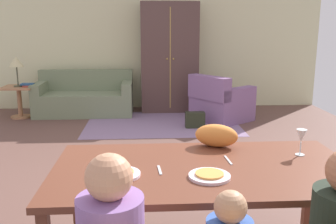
{
  "coord_description": "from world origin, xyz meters",
  "views": [
    {
      "loc": [
        -0.1,
        -3.73,
        1.63
      ],
      "look_at": [
        0.11,
        -0.28,
        0.85
      ],
      "focal_mm": 40.09,
      "sensor_mm": 36.0,
      "label": 1
    }
  ],
  "objects_px": {
    "armchair": "(220,103)",
    "book_lower": "(30,86)",
    "wine_glass": "(301,137)",
    "cat": "(216,136)",
    "side_table": "(19,97)",
    "plate_near_child": "(209,176)",
    "table_lamp": "(16,63)",
    "plate_near_man": "(120,174)",
    "armoire": "(169,58)",
    "book_upper": "(27,84)",
    "handbag": "(195,120)",
    "dining_table": "(204,176)",
    "couch": "(85,98)"
  },
  "relations": [
    {
      "from": "couch",
      "to": "book_upper",
      "type": "xyz_separation_m",
      "value": [
        -0.98,
        -0.27,
        0.32
      ]
    },
    {
      "from": "wine_glass",
      "to": "armoire",
      "type": "distance_m",
      "value": 4.97
    },
    {
      "from": "dining_table",
      "to": "wine_glass",
      "type": "relative_size",
      "value": 10.44
    },
    {
      "from": "armchair",
      "to": "side_table",
      "type": "height_order",
      "value": "armchair"
    },
    {
      "from": "couch",
      "to": "table_lamp",
      "type": "height_order",
      "value": "table_lamp"
    },
    {
      "from": "plate_near_man",
      "to": "armoire",
      "type": "bearing_deg",
      "value": 83.12
    },
    {
      "from": "wine_glass",
      "to": "table_lamp",
      "type": "height_order",
      "value": "table_lamp"
    },
    {
      "from": "plate_near_child",
      "to": "table_lamp",
      "type": "height_order",
      "value": "table_lamp"
    },
    {
      "from": "armchair",
      "to": "side_table",
      "type": "xyz_separation_m",
      "value": [
        -3.63,
        0.43,
        0.06
      ]
    },
    {
      "from": "armoire",
      "to": "side_table",
      "type": "xyz_separation_m",
      "value": [
        -2.78,
        -0.46,
        -0.67
      ]
    },
    {
      "from": "plate_near_child",
      "to": "handbag",
      "type": "xyz_separation_m",
      "value": [
        0.44,
        3.93,
        -0.64
      ]
    },
    {
      "from": "armoire",
      "to": "handbag",
      "type": "distance_m",
      "value": 1.68
    },
    {
      "from": "dining_table",
      "to": "armchair",
      "type": "distance_m",
      "value": 4.34
    },
    {
      "from": "plate_near_man",
      "to": "cat",
      "type": "xyz_separation_m",
      "value": [
        0.68,
        0.53,
        0.08
      ]
    },
    {
      "from": "wine_glass",
      "to": "plate_near_child",
      "type": "bearing_deg",
      "value": -152.75
    },
    {
      "from": "couch",
      "to": "handbag",
      "type": "height_order",
      "value": "couch"
    },
    {
      "from": "armoire",
      "to": "book_upper",
      "type": "relative_size",
      "value": 9.55
    },
    {
      "from": "wine_glass",
      "to": "book_upper",
      "type": "distance_m",
      "value": 5.51
    },
    {
      "from": "dining_table",
      "to": "book_lower",
      "type": "relative_size",
      "value": 8.82
    },
    {
      "from": "cat",
      "to": "armoire",
      "type": "distance_m",
      "value": 4.71
    },
    {
      "from": "book_upper",
      "to": "handbag",
      "type": "distance_m",
      "value": 3.13
    },
    {
      "from": "book_upper",
      "to": "wine_glass",
      "type": "bearing_deg",
      "value": -54.21
    },
    {
      "from": "book_lower",
      "to": "book_upper",
      "type": "xyz_separation_m",
      "value": [
        -0.05,
        0.04,
        0.03
      ]
    },
    {
      "from": "plate_near_man",
      "to": "table_lamp",
      "type": "height_order",
      "value": "table_lamp"
    },
    {
      "from": "cat",
      "to": "handbag",
      "type": "height_order",
      "value": "cat"
    },
    {
      "from": "wine_glass",
      "to": "cat",
      "type": "distance_m",
      "value": 0.6
    },
    {
      "from": "plate_near_man",
      "to": "wine_glass",
      "type": "xyz_separation_m",
      "value": [
        1.23,
        0.3,
        0.12
      ]
    },
    {
      "from": "cat",
      "to": "book_lower",
      "type": "distance_m",
      "value": 4.95
    },
    {
      "from": "cat",
      "to": "table_lamp",
      "type": "height_order",
      "value": "table_lamp"
    },
    {
      "from": "dining_table",
      "to": "book_upper",
      "type": "xyz_separation_m",
      "value": [
        -2.52,
        4.64,
        -0.07
      ]
    },
    {
      "from": "plate_near_child",
      "to": "armchair",
      "type": "distance_m",
      "value": 4.52
    },
    {
      "from": "dining_table",
      "to": "table_lamp",
      "type": "height_order",
      "value": "table_lamp"
    },
    {
      "from": "wine_glass",
      "to": "book_lower",
      "type": "xyz_separation_m",
      "value": [
        -3.17,
        4.42,
        -0.3
      ]
    },
    {
      "from": "side_table",
      "to": "book_upper",
      "type": "bearing_deg",
      "value": -3.06
    },
    {
      "from": "book_upper",
      "to": "side_table",
      "type": "bearing_deg",
      "value": 176.94
    },
    {
      "from": "plate_near_child",
      "to": "book_lower",
      "type": "height_order",
      "value": "plate_near_child"
    },
    {
      "from": "armchair",
      "to": "book_lower",
      "type": "height_order",
      "value": "armchair"
    },
    {
      "from": "side_table",
      "to": "dining_table",
      "type": "bearing_deg",
      "value": -60.01
    },
    {
      "from": "cat",
      "to": "dining_table",
      "type": "bearing_deg",
      "value": -88.9
    },
    {
      "from": "armoire",
      "to": "handbag",
      "type": "xyz_separation_m",
      "value": [
        0.34,
        -1.36,
        -0.92
      ]
    },
    {
      "from": "wine_glass",
      "to": "handbag",
      "type": "height_order",
      "value": "wine_glass"
    },
    {
      "from": "handbag",
      "to": "plate_near_child",
      "type": "bearing_deg",
      "value": -96.39
    },
    {
      "from": "plate_near_man",
      "to": "handbag",
      "type": "bearing_deg",
      "value": 75.88
    },
    {
      "from": "book_upper",
      "to": "table_lamp",
      "type": "bearing_deg",
      "value": 176.94
    },
    {
      "from": "plate_near_man",
      "to": "plate_near_child",
      "type": "distance_m",
      "value": 0.54
    },
    {
      "from": "plate_near_child",
      "to": "side_table",
      "type": "relative_size",
      "value": 0.43
    },
    {
      "from": "wine_glass",
      "to": "book_lower",
      "type": "relative_size",
      "value": 0.85
    },
    {
      "from": "armoire",
      "to": "book_upper",
      "type": "xyz_separation_m",
      "value": [
        -2.62,
        -0.47,
        -0.43
      ]
    },
    {
      "from": "wine_glass",
      "to": "side_table",
      "type": "xyz_separation_m",
      "value": [
        -3.38,
        4.47,
        -0.52
      ]
    },
    {
      "from": "cat",
      "to": "side_table",
      "type": "bearing_deg",
      "value": 145.02
    }
  ]
}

